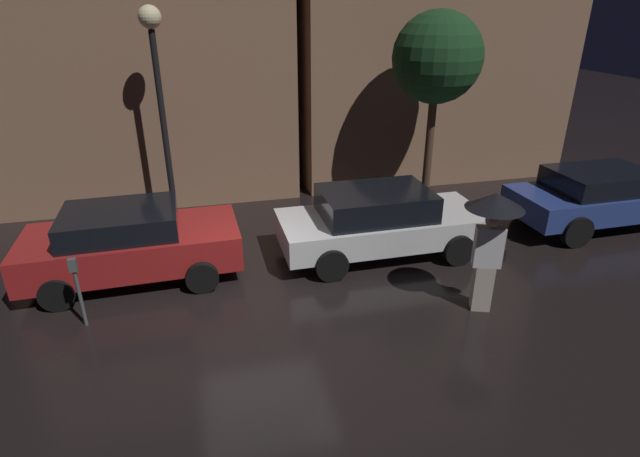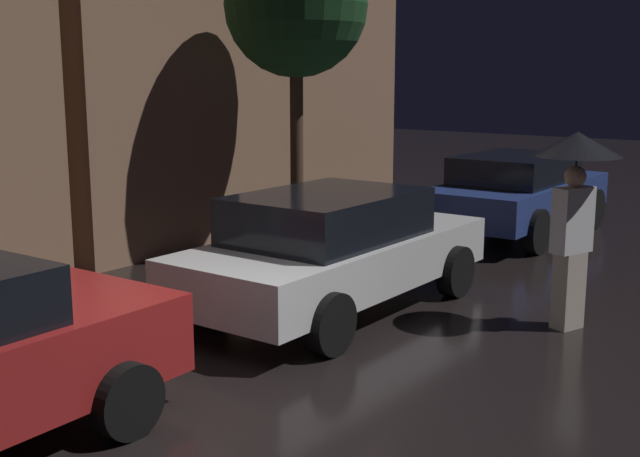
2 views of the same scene
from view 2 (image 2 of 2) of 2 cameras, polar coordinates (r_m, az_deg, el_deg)
name	(u,v)px [view 2 (image 2 of 2)]	position (r m, az deg, el deg)	size (l,w,h in m)	color
ground_plane	(270,413)	(6.84, -3.57, -12.99)	(60.00, 60.00, 0.00)	black
parked_car_white	(334,248)	(9.44, 0.99, -1.42)	(4.34, 1.99, 1.42)	silver
parked_car_blue	(517,191)	(14.33, 13.85, 2.58)	(4.35, 1.98, 1.40)	navy
pedestrian_with_umbrella	(575,184)	(9.02, 17.68, 3.06)	(0.95, 0.95, 2.17)	beige
street_tree	(296,7)	(12.21, -1.72, 15.49)	(2.12, 2.12, 4.82)	#473323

